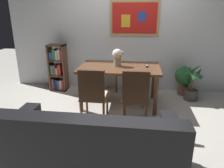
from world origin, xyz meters
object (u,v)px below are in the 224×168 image
object	(u,v)px
potted_ivy	(184,78)
potted_palm	(192,86)
dining_chair_far_left	(110,65)
dining_table	(120,72)
flower_vase	(118,56)
tv_remote	(147,66)
dining_chair_near_left	(93,93)
dining_chair_far_right	(136,66)
dining_chair_near_right	(136,94)
leather_couch	(90,153)
bookshelf	(58,68)

from	to	relation	value
potted_ivy	potted_palm	size ratio (longest dim) A/B	0.81
potted_ivy	dining_chair_far_left	bearing A→B (deg)	173.41
potted_palm	potted_ivy	bearing A→B (deg)	111.13
dining_table	potted_ivy	world-z (taller)	dining_table
dining_chair_far_left	flower_vase	bearing A→B (deg)	-73.23
dining_chair_far_left	tv_remote	world-z (taller)	dining_chair_far_left
dining_chair_far_left	potted_ivy	distance (m)	1.59
potted_ivy	dining_chair_near_left	bearing A→B (deg)	-136.86
dining_table	dining_chair_far_left	bearing A→B (deg)	108.90
dining_chair_far_left	potted_palm	bearing A→B (deg)	-15.14
dining_chair_far_right	potted_palm	xyz separation A→B (m)	(1.10, -0.46, -0.25)
dining_table	dining_chair_near_right	size ratio (longest dim) A/B	1.59
dining_chair_far_left	dining_chair_near_right	size ratio (longest dim) A/B	1.00
leather_couch	flower_vase	bearing A→B (deg)	87.83
dining_table	tv_remote	size ratio (longest dim) A/B	9.13
dining_chair_near_left	potted_ivy	distance (m)	2.20
dining_table	bookshelf	distance (m)	1.55
dining_chair_far_left	leather_couch	xyz separation A→B (m)	(0.17, -2.78, -0.23)
dining_chair_far_left	dining_chair_near_right	world-z (taller)	same
dining_chair_far_right	bookshelf	distance (m)	1.72
flower_vase	dining_table	bearing A→B (deg)	-30.58
dining_chair_far_left	potted_palm	xyz separation A→B (m)	(1.68, -0.45, -0.25)
dining_chair_near_left	dining_table	bearing A→B (deg)	69.55
dining_chair_near_right	dining_chair_far_left	bearing A→B (deg)	109.95
potted_ivy	potted_palm	world-z (taller)	potted_palm
dining_chair_near_right	potted_ivy	world-z (taller)	dining_chair_near_right
potted_ivy	potted_palm	distance (m)	0.30
dining_chair_near_left	dining_chair_far_left	bearing A→B (deg)	89.10
dining_chair_far_right	potted_palm	world-z (taller)	dining_chair_far_right
flower_vase	potted_palm	bearing A→B (deg)	14.12
bookshelf	potted_ivy	xyz separation A→B (m)	(2.70, 0.04, -0.13)
dining_chair_near_left	flower_vase	bearing A→B (deg)	72.57
dining_chair_near_right	potted_palm	world-z (taller)	dining_chair_near_right
dining_chair_far_left	bookshelf	bearing A→B (deg)	-168.98
dining_chair_far_left	tv_remote	bearing A→B (deg)	-45.14
dining_chair_far_right	dining_chair_near_left	bearing A→B (deg)	-109.73
leather_couch	tv_remote	size ratio (longest dim) A/B	11.37
dining_chair_near_right	flower_vase	distance (m)	0.99
dining_chair_far_left	potted_ivy	bearing A→B (deg)	-6.59
bookshelf	dining_chair_far_right	bearing A→B (deg)	7.43
bookshelf	tv_remote	distance (m)	2.00
dining_chair_near_right	leather_couch	world-z (taller)	dining_chair_near_right
dining_chair_near_right	potted_ivy	size ratio (longest dim) A/B	1.50
dining_table	leather_couch	xyz separation A→B (m)	(-0.12, -1.94, -0.33)
dining_chair_far_right	potted_palm	size ratio (longest dim) A/B	1.22
potted_palm	flower_vase	world-z (taller)	flower_vase
dining_chair_far_left	flower_vase	distance (m)	0.93
potted_palm	flower_vase	xyz separation A→B (m)	(-1.43, -0.36, 0.63)
dining_table	leather_couch	size ratio (longest dim) A/B	0.80
dining_chair_far_left	dining_chair_near_right	distance (m)	1.76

